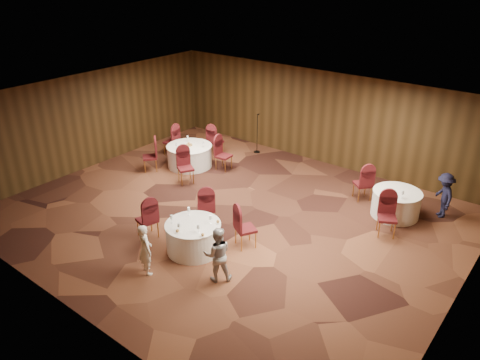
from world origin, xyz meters
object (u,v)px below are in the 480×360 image
Objects in this scene: table_left at (190,156)px; woman_b at (217,254)px; mic_stand at (257,141)px; man_c at (444,195)px; woman_a at (145,249)px; table_main at (193,237)px; table_right at (396,203)px.

woman_b is at bearing -40.83° from table_left.
mic_stand is 6.88m from man_c.
mic_stand is at bearing -49.50° from woman_a.
table_right is at bearing 55.53° from table_main.
woman_b is at bearing -60.38° from mic_stand.
table_main is 1.05× the size of man_c.
man_c is (1.02, 0.75, 0.27)m from table_right.
table_right is (6.91, 1.03, 0.00)m from table_left.
table_main is 0.92× the size of mic_stand.
woman_b reaches higher than table_left.
woman_a is 0.96× the size of man_c.
man_c is at bearing -5.59° from mic_stand.
man_c reaches higher than woman_a.
woman_a is 1.65m from woman_b.
mic_stand is at bearing 166.32° from table_right.
man_c is at bearing 36.12° from table_right.
table_left is at bearing -171.56° from table_right.
woman_b reaches higher than table_right.
mic_stand is 1.14× the size of man_c.
table_main is at bearing -76.18° from woman_a.
man_c is (4.27, 5.48, 0.27)m from table_main.
woman_b is at bearing -22.73° from table_main.
woman_a is at bearing -55.59° from table_left.
table_right is 1.03× the size of man_c.
table_left is at bearing -32.58° from woman_a.
mic_stand reaches higher than table_left.
mic_stand is (-2.57, 6.15, 0.04)m from table_main.
table_left and table_right have the same top height.
woman_b is 6.73m from man_c.
table_right is 5.99m from mic_stand.
table_main is at bearing -66.31° from woman_b.
man_c is at bearing 52.06° from table_main.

